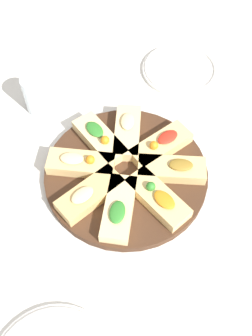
% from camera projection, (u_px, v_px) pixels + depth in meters
% --- Properties ---
extents(ground_plane, '(3.00, 3.00, 0.00)m').
position_uv_depth(ground_plane, '(126.00, 176.00, 0.92)').
color(ground_plane, silver).
extents(serving_board, '(0.38, 0.38, 0.02)m').
position_uv_depth(serving_board, '(126.00, 174.00, 0.91)').
color(serving_board, '#422819').
rests_on(serving_board, ground_plane).
extents(focaccia_slice_0, '(0.15, 0.07, 0.04)m').
position_uv_depth(focaccia_slice_0, '(129.00, 132.00, 0.95)').
color(focaccia_slice_0, '#E5C689').
rests_on(focaccia_slice_0, serving_board).
extents(focaccia_slice_1, '(0.16, 0.14, 0.04)m').
position_uv_depth(focaccia_slice_1, '(100.00, 139.00, 0.94)').
color(focaccia_slice_1, '#E5C689').
rests_on(focaccia_slice_1, serving_board).
extents(focaccia_slice_2, '(0.07, 0.16, 0.04)m').
position_uv_depth(focaccia_slice_2, '(81.00, 163.00, 0.90)').
color(focaccia_slice_2, '#DBB775').
rests_on(focaccia_slice_2, serving_board).
extents(focaccia_slice_3, '(0.15, 0.15, 0.04)m').
position_uv_depth(focaccia_slice_3, '(90.00, 194.00, 0.85)').
color(focaccia_slice_3, tan).
rests_on(focaccia_slice_3, serving_board).
extents(focaccia_slice_4, '(0.16, 0.08, 0.04)m').
position_uv_depth(focaccia_slice_4, '(119.00, 208.00, 0.83)').
color(focaccia_slice_4, '#E5C689').
rests_on(focaccia_slice_4, serving_board).
extents(focaccia_slice_5, '(0.15, 0.15, 0.04)m').
position_uv_depth(focaccia_slice_5, '(158.00, 198.00, 0.85)').
color(focaccia_slice_5, '#DBB775').
rests_on(focaccia_slice_5, serving_board).
extents(focaccia_slice_6, '(0.06, 0.15, 0.04)m').
position_uv_depth(focaccia_slice_6, '(172.00, 170.00, 0.89)').
color(focaccia_slice_6, '#DBB775').
rests_on(focaccia_slice_6, serving_board).
extents(focaccia_slice_7, '(0.14, 0.16, 0.04)m').
position_uv_depth(focaccia_slice_7, '(161.00, 145.00, 0.93)').
color(focaccia_slice_7, '#DBB775').
rests_on(focaccia_slice_7, serving_board).
extents(plate_left, '(0.21, 0.21, 0.02)m').
position_uv_depth(plate_left, '(180.00, 69.00, 1.11)').
color(plate_left, white).
rests_on(plate_left, ground_plane).
extents(water_glass, '(0.06, 0.06, 0.10)m').
position_uv_depth(water_glass, '(36.00, 94.00, 1.00)').
color(water_glass, silver).
rests_on(water_glass, ground_plane).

